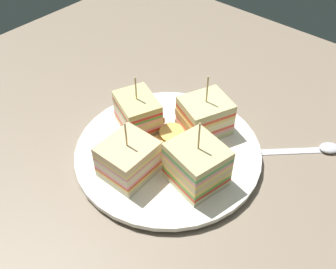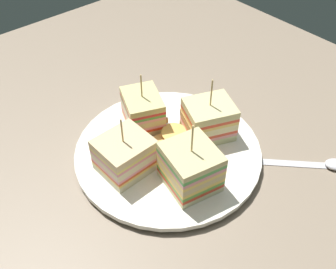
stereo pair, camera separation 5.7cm
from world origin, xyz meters
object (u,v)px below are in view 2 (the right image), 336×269
at_px(plate, 168,151).
at_px(sandwich_wedge_0, 209,119).
at_px(spoon, 323,164).
at_px(sandwich_wedge_2, 125,155).
at_px(chip_pile, 168,138).
at_px(sandwich_wedge_3, 190,167).
at_px(sandwich_wedge_1, 143,110).

relative_size(plate, sandwich_wedge_0, 2.77).
relative_size(plate, spoon, 2.67).
bearing_deg(sandwich_wedge_2, chip_pile, -0.58).
bearing_deg(spoon, sandwich_wedge_3, -163.18).
distance_m(sandwich_wedge_0, spoon, 0.18).
xyz_separation_m(chip_pile, spoon, (-0.18, -0.15, -0.02)).
relative_size(sandwich_wedge_2, chip_pile, 1.45).
bearing_deg(plate, spoon, -136.33).
distance_m(plate, sandwich_wedge_0, 0.08).
bearing_deg(sandwich_wedge_2, spoon, -39.36).
xyz_separation_m(sandwich_wedge_0, spoon, (-0.16, -0.09, -0.04)).
distance_m(sandwich_wedge_3, spoon, 0.21).
bearing_deg(sandwich_wedge_3, spoon, -107.09).
height_order(sandwich_wedge_1, chip_pile, sandwich_wedge_1).
xyz_separation_m(plate, sandwich_wedge_0, (-0.01, -0.07, 0.03)).
relative_size(sandwich_wedge_2, spoon, 0.89).
bearing_deg(sandwich_wedge_0, chip_pile, -0.55).
bearing_deg(sandwich_wedge_2, sandwich_wedge_0, -11.50).
xyz_separation_m(sandwich_wedge_0, sandwich_wedge_2, (0.02, 0.14, -0.00)).
bearing_deg(sandwich_wedge_3, sandwich_wedge_2, 44.60).
height_order(sandwich_wedge_1, sandwich_wedge_3, sandwich_wedge_3).
relative_size(sandwich_wedge_0, sandwich_wedge_3, 0.96).
height_order(sandwich_wedge_1, spoon, sandwich_wedge_1).
bearing_deg(spoon, sandwich_wedge_1, 168.17).
bearing_deg(sandwich_wedge_1, sandwich_wedge_0, 58.37).
distance_m(sandwich_wedge_2, sandwich_wedge_3, 0.09).
height_order(plate, chip_pile, chip_pile).
xyz_separation_m(plate, sandwich_wedge_3, (-0.07, 0.02, 0.04)).
bearing_deg(spoon, plate, 179.40).
distance_m(plate, sandwich_wedge_2, 0.08).
bearing_deg(sandwich_wedge_2, plate, -9.99).
distance_m(sandwich_wedge_1, sandwich_wedge_2, 0.10).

